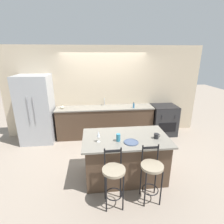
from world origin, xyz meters
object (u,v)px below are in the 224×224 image
object	(u,v)px
refrigerator	(36,109)
coffee_mug	(156,136)
oven_range	(163,120)
bar_stool_far	(151,172)
pumpkin_decoration	(62,107)
tumbler_cup	(118,138)
soap_bottle	(134,106)
dinner_plate	(131,142)
wine_glass	(98,134)
bar_stool_near	(114,176)

from	to	relation	value
refrigerator	coffee_mug	distance (m)	3.43
oven_range	bar_stool_far	distance (m)	2.88
pumpkin_decoration	oven_range	bearing A→B (deg)	-0.48
refrigerator	tumbler_cup	size ratio (longest dim) A/B	13.25
tumbler_cup	soap_bottle	size ratio (longest dim) A/B	0.82
pumpkin_decoration	dinner_plate	bearing A→B (deg)	-53.79
bar_stool_far	wine_glass	world-z (taller)	wine_glass
soap_bottle	refrigerator	bearing A→B (deg)	178.15
oven_range	pumpkin_decoration	xyz separation A→B (m)	(-3.11, 0.03, 0.51)
oven_range	coffee_mug	xyz separation A→B (m)	(-1.00, -2.03, 0.48)
bar_stool_far	tumbler_cup	world-z (taller)	tumbler_cup
refrigerator	coffee_mug	world-z (taller)	refrigerator
tumbler_cup	refrigerator	bearing A→B (deg)	135.78
dinner_plate	wine_glass	bearing A→B (deg)	170.60
oven_range	tumbler_cup	world-z (taller)	tumbler_cup
oven_range	bar_stool_far	xyz separation A→B (m)	(-1.26, -2.59, 0.11)
dinner_plate	soap_bottle	size ratio (longest dim) A/B	1.54
refrigerator	pumpkin_decoration	bearing A→B (deg)	6.55
refrigerator	bar_stool_far	size ratio (longest dim) A/B	1.89
bar_stool_near	coffee_mug	world-z (taller)	bar_stool_near
dinner_plate	soap_bottle	bearing A→B (deg)	75.87
wine_glass	coffee_mug	size ratio (longest dim) A/B	1.73
oven_range	wine_glass	bearing A→B (deg)	-136.09
oven_range	bar_stool_far	bearing A→B (deg)	-115.93
bar_stool_far	pumpkin_decoration	size ratio (longest dim) A/B	9.01
dinner_plate	soap_bottle	distance (m)	2.06
tumbler_cup	pumpkin_decoration	bearing A→B (deg)	123.10
wine_glass	pumpkin_decoration	xyz separation A→B (m)	(-0.99, 2.07, -0.07)
bar_stool_far	coffee_mug	xyz separation A→B (m)	(0.26, 0.56, 0.37)
coffee_mug	wine_glass	bearing A→B (deg)	-179.29
bar_stool_near	soap_bottle	distance (m)	2.67
bar_stool_far	dinner_plate	xyz separation A→B (m)	(-0.26, 0.45, 0.33)
bar_stool_near	soap_bottle	world-z (taller)	soap_bottle
oven_range	soap_bottle	bearing A→B (deg)	-171.96
bar_stool_near	pumpkin_decoration	xyz separation A→B (m)	(-1.20, 2.65, 0.41)
wine_glass	pumpkin_decoration	distance (m)	2.29
bar_stool_near	bar_stool_far	world-z (taller)	same
coffee_mug	soap_bottle	bearing A→B (deg)	90.54
oven_range	dinner_plate	distance (m)	2.66
bar_stool_far	soap_bottle	size ratio (longest dim) A/B	5.71
wine_glass	soap_bottle	bearing A→B (deg)	59.88
soap_bottle	wine_glass	bearing A→B (deg)	-120.12
wine_glass	coffee_mug	xyz separation A→B (m)	(1.12, 0.01, -0.10)
oven_range	tumbler_cup	bearing A→B (deg)	-130.42
refrigerator	soap_bottle	bearing A→B (deg)	-1.85
wine_glass	soap_bottle	distance (m)	2.19
bar_stool_far	pumpkin_decoration	bearing A→B (deg)	125.25
bar_stool_far	refrigerator	bearing A→B (deg)	135.15
bar_stool_near	bar_stool_far	bearing A→B (deg)	3.15
bar_stool_near	coffee_mug	bearing A→B (deg)	33.59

